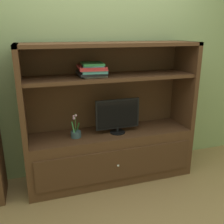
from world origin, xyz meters
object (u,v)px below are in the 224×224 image
object	(u,v)px
tv_monitor	(118,115)
potted_plant	(76,133)
media_console	(110,139)
magazine_stack	(92,70)

from	to	relation	value
tv_monitor	potted_plant	xyz separation A→B (m)	(-0.47, 0.02, -0.16)
tv_monitor	media_console	bearing A→B (deg)	139.52
media_console	potted_plant	distance (m)	0.43
tv_monitor	magazine_stack	size ratio (longest dim) A/B	1.41
tv_monitor	magazine_stack	xyz separation A→B (m)	(-0.26, 0.05, 0.51)
potted_plant	magazine_stack	distance (m)	0.69
media_console	tv_monitor	distance (m)	0.31
media_console	tv_monitor	xyz separation A→B (m)	(0.07, -0.06, 0.30)
magazine_stack	tv_monitor	bearing A→B (deg)	-10.54
media_console	magazine_stack	xyz separation A→B (m)	(-0.20, -0.01, 0.80)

